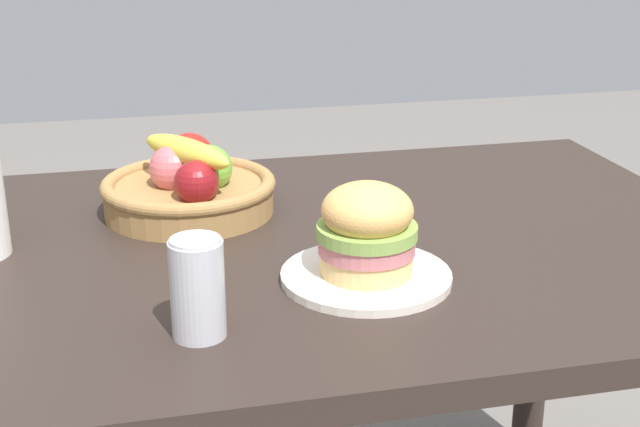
{
  "coord_description": "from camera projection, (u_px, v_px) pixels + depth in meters",
  "views": [
    {
      "loc": [
        -0.25,
        -1.25,
        1.26
      ],
      "look_at": [
        0.03,
        -0.05,
        0.81
      ],
      "focal_mm": 49.7,
      "sensor_mm": 36.0,
      "label": 1
    }
  ],
  "objects": [
    {
      "name": "plate",
      "position": [
        366.0,
        276.0,
        1.22
      ],
      "size": [
        0.24,
        0.24,
        0.01
      ],
      "primitive_type": "cylinder",
      "color": "silver",
      "rests_on": "dining_table"
    },
    {
      "name": "sandwich",
      "position": [
        367.0,
        230.0,
        1.2
      ],
      "size": [
        0.14,
        0.14,
        0.13
      ],
      "color": "#E5BC75",
      "rests_on": "plate"
    },
    {
      "name": "fruit_basket",
      "position": [
        189.0,
        185.0,
        1.47
      ],
      "size": [
        0.29,
        0.29,
        0.14
      ],
      "color": "#9E7542",
      "rests_on": "dining_table"
    },
    {
      "name": "soda_can",
      "position": [
        198.0,
        288.0,
        1.05
      ],
      "size": [
        0.07,
        0.07,
        0.13
      ],
      "color": "silver",
      "rests_on": "dining_table"
    },
    {
      "name": "dining_table",
      "position": [
        297.0,
        300.0,
        1.4
      ],
      "size": [
        1.4,
        0.9,
        0.75
      ],
      "color": "#2D231E",
      "rests_on": "ground_plane"
    }
  ]
}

